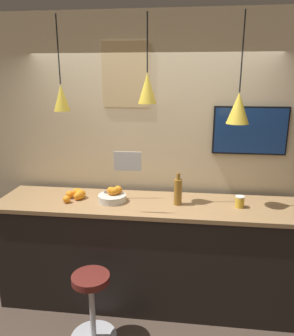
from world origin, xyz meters
TOP-DOWN VIEW (x-y plane):
  - back_wall at (0.00, 1.19)m, footprint 8.00×0.06m
  - service_counter at (0.00, 0.74)m, footprint 2.96×0.68m
  - bar_stool at (-0.41, 0.14)m, footprint 0.41×0.41m
  - fruit_bowl at (-0.34, 0.74)m, footprint 0.27×0.27m
  - orange_pile at (-0.71, 0.77)m, footprint 0.20×0.28m
  - juice_bottle at (0.30, 0.74)m, footprint 0.08×0.08m
  - spread_jar at (0.88, 0.74)m, footprint 0.08×0.08m
  - pendant_lamp_left at (-0.80, 0.77)m, footprint 0.15×0.15m
  - pendant_lamp_middle at (0.00, 0.77)m, footprint 0.17×0.17m
  - pendant_lamp_right at (0.80, 0.77)m, footprint 0.20×0.20m
  - mounted_tv at (0.99, 1.14)m, footprint 0.73×0.04m
  - hanging_menu_board at (-0.14, 0.49)m, footprint 0.24×0.01m
  - wall_poster at (-0.27, 1.16)m, footprint 0.48×0.01m

SIDE VIEW (x-z plane):
  - bar_stool at x=-0.41m, z-range 0.08..0.73m
  - service_counter at x=0.00m, z-range 0.00..1.09m
  - orange_pile at x=-0.71m, z-range 1.09..1.17m
  - spread_jar at x=0.88m, z-range 1.09..1.20m
  - fruit_bowl at x=-0.34m, z-range 1.07..1.22m
  - juice_bottle at x=0.30m, z-range 1.07..1.38m
  - back_wall at x=0.00m, z-range 0.00..2.90m
  - hanging_menu_board at x=-0.14m, z-range 1.48..1.65m
  - mounted_tv at x=0.99m, z-range 1.51..1.99m
  - pendant_lamp_right at x=0.80m, z-range 1.54..2.48m
  - pendant_lamp_left at x=-0.80m, z-range 1.67..2.51m
  - pendant_lamp_middle at x=0.00m, z-range 1.79..2.56m
  - wall_poster at x=-0.27m, z-range 1.96..2.61m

